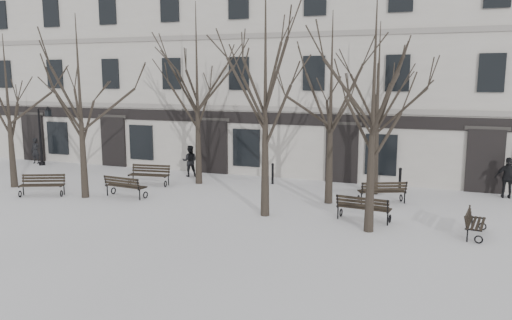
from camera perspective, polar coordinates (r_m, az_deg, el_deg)
The scene contains 21 objects.
ground at distance 19.06m, azimuth -5.30°, elevation -6.45°, with size 100.00×100.00×0.00m, color white.
building at distance 30.54m, azimuth 5.19°, elevation 9.99°, with size 40.40×10.20×11.40m.
tree_0 at distance 26.16m, azimuth -26.57°, elevation 6.88°, with size 5.03×5.03×7.18m.
tree_1 at distance 22.60m, azimuth -19.57°, elevation 8.12°, with size 5.48×5.48×7.83m.
tree_2 at distance 18.41m, azimuth 1.08°, elevation 10.52°, with size 6.22×6.22×8.88m.
tree_3 at distance 16.88m, azimuth 13.33°, elevation 8.18°, with size 5.49×5.49×7.85m.
tree_4 at distance 24.38m, azimuth -6.78°, elevation 9.97°, with size 6.11×6.11×8.73m.
tree_5 at distance 20.56m, azimuth 8.60°, elevation 8.47°, with size 5.48×5.48×7.83m.
tree_6 at distance 22.63m, azimuth 13.78°, elevation 7.99°, with size 5.30×5.30×7.58m.
bench_0 at distance 24.07m, azimuth -23.23°, elevation -2.57°, with size 1.97×1.36×0.95m.
bench_1 at distance 22.55m, azimuth -14.76°, elevation -2.85°, with size 1.98×0.90×0.96m.
bench_2 at distance 18.65m, azimuth 12.17°, elevation -5.30°, with size 1.99×0.92×0.97m.
bench_3 at distance 24.86m, azimuth -12.09°, elevation -1.59°, with size 2.04×0.98×0.99m.
bench_4 at distance 21.44m, azimuth 14.24°, elevation -3.45°, with size 2.02×1.43×0.97m.
bench_5 at distance 18.15m, azimuth 23.63°, elevation -6.53°, with size 0.84×1.74×0.85m.
lamp_post at distance 32.09m, azimuth -23.15°, elevation 3.01°, with size 1.10×0.41×3.52m.
bollard_a at distance 24.52m, azimuth 1.91°, elevation -1.48°, with size 0.13×0.13×1.05m.
bollard_b at distance 23.67m, azimuth 16.13°, elevation -2.11°, with size 0.15×0.15×1.15m.
pedestrian_a at distance 33.32m, azimuth -23.81°, elevation -0.35°, with size 0.58×0.38×1.58m, color black.
pedestrian_b at distance 26.74m, azimuth -7.53°, elevation -1.87°, with size 0.81×0.63×1.66m, color black.
pedestrian_c at distance 24.42m, azimuth 26.70°, elevation -3.89°, with size 1.05×0.44×1.79m, color black.
Camera 1 is at (7.93, -16.53, 5.21)m, focal length 35.00 mm.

